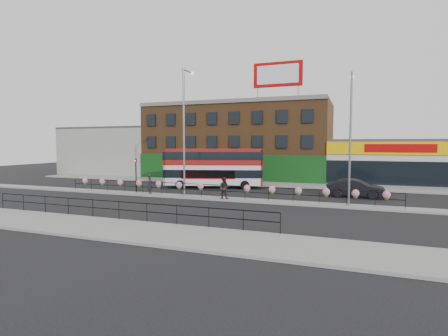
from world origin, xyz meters
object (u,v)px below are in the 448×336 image
(pedestrian_b, at_px, (224,188))
(lamp_column_east, at_px, (351,127))
(car, at_px, (356,188))
(double_decker_bus, at_px, (214,164))
(lamp_column_west, at_px, (185,121))
(pedestrian_a, at_px, (150,184))

(pedestrian_b, bearing_deg, lamp_column_east, -175.66)
(car, bearing_deg, double_decker_bus, 85.99)
(car, bearing_deg, pedestrian_b, 121.35)
(car, distance_m, lamp_column_east, 7.34)
(double_decker_bus, xyz_separation_m, lamp_column_east, (13.88, -6.82, 3.45))
(pedestrian_b, distance_m, lamp_column_east, 11.15)
(car, bearing_deg, lamp_column_west, 111.83)
(double_decker_bus, distance_m, lamp_column_east, 15.85)
(double_decker_bus, xyz_separation_m, pedestrian_b, (3.93, -7.40, -1.54))
(pedestrian_a, xyz_separation_m, pedestrian_b, (7.44, -0.37, 0.01))
(double_decker_bus, bearing_deg, car, -6.79)
(car, distance_m, pedestrian_a, 18.66)
(pedestrian_b, distance_m, lamp_column_west, 7.00)
(car, relative_size, lamp_column_west, 0.45)
(pedestrian_b, relative_size, lamp_column_west, 0.16)
(car, xyz_separation_m, pedestrian_a, (-17.88, -5.31, 0.25))
(double_decker_bus, height_order, pedestrian_a, double_decker_bus)
(car, relative_size, pedestrian_a, 2.76)
(pedestrian_a, xyz_separation_m, lamp_column_west, (3.51, 0.35, 5.77))
(pedestrian_b, bearing_deg, lamp_column_west, -9.37)
(double_decker_bus, relative_size, pedestrian_a, 5.90)
(lamp_column_west, bearing_deg, double_decker_bus, 89.97)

